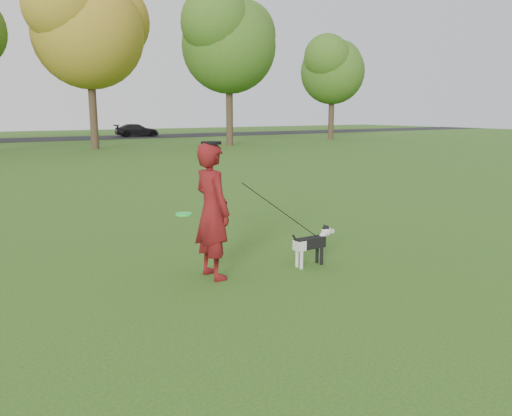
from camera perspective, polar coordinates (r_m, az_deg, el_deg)
ground at (r=7.83m, az=3.24°, el=-6.89°), size 120.00×120.00×0.00m
road at (r=46.32m, az=-26.95°, el=6.91°), size 120.00×7.00×0.02m
man at (r=7.20m, az=-5.02°, el=-0.35°), size 0.52×0.75×1.98m
dog at (r=7.91m, az=6.52°, el=-3.82°), size 0.84×0.17×0.64m
car_right at (r=48.70m, az=-13.46°, el=8.64°), size 4.17×2.00×1.17m
man_held_items at (r=7.60m, az=2.88°, el=-0.34°), size 2.30×0.48×1.56m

